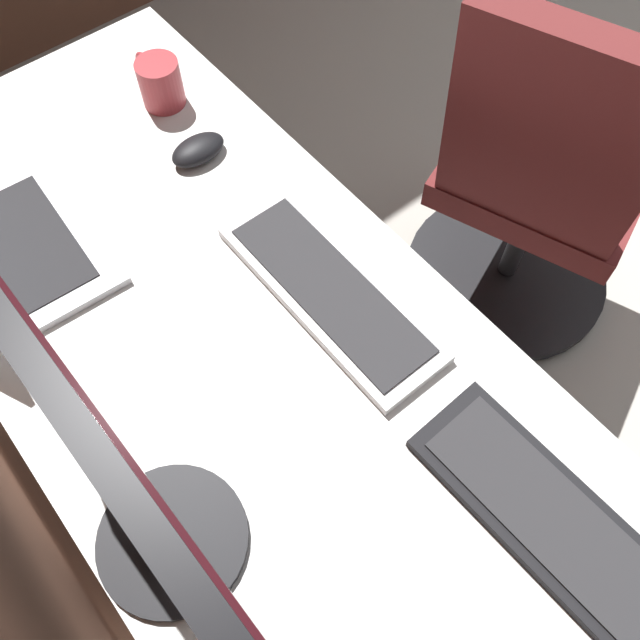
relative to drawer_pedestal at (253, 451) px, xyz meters
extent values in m
cube|color=white|center=(-0.12, -0.03, 0.37)|extent=(1.85, 0.67, 0.03)
cylinder|color=silver|center=(0.75, -0.30, 0.00)|extent=(0.05, 0.05, 0.70)
cube|color=white|center=(0.00, 0.00, 0.00)|extent=(0.40, 0.50, 0.69)
cube|color=silver|center=(0.00, -0.25, 0.00)|extent=(0.37, 0.01, 0.61)
cylinder|color=black|center=(-0.16, 0.21, 0.39)|extent=(0.20, 0.20, 0.01)
cylinder|color=black|center=(-0.16, 0.21, 0.44)|extent=(0.04, 0.04, 0.10)
cube|color=black|center=(-0.16, 0.21, 0.64)|extent=(0.52, 0.04, 0.29)
cube|color=#330F14|center=(-0.16, 0.19, 0.64)|extent=(0.47, 0.02, 0.25)
cube|color=silver|center=(0.39, 0.13, 0.39)|extent=(0.33, 0.22, 0.01)
cube|color=#262628|center=(0.39, 0.13, 0.40)|extent=(0.27, 0.15, 0.00)
cube|color=silver|center=(0.00, -0.20, 0.39)|extent=(0.42, 0.14, 0.02)
cube|color=#2D2D30|center=(0.00, -0.20, 0.40)|extent=(0.38, 0.11, 0.00)
cube|color=black|center=(-0.46, -0.20, 0.39)|extent=(0.42, 0.15, 0.02)
cube|color=#2D2D30|center=(-0.46, -0.20, 0.40)|extent=(0.38, 0.12, 0.00)
ellipsoid|color=black|center=(0.38, -0.20, 0.40)|extent=(0.06, 0.10, 0.03)
cylinder|color=#A53338|center=(0.54, -0.23, 0.43)|extent=(0.08, 0.08, 0.09)
torus|color=#A53338|center=(0.59, -0.23, 0.43)|extent=(0.06, 0.01, 0.06)
cube|color=maroon|center=(0.07, -0.92, 0.11)|extent=(0.56, 0.55, 0.07)
cube|color=maroon|center=(0.00, -0.72, 0.40)|extent=(0.42, 0.26, 0.50)
cylinder|color=black|center=(0.07, -0.92, -0.10)|extent=(0.05, 0.05, 0.37)
cylinder|color=black|center=(0.07, -0.92, -0.31)|extent=(0.56, 0.56, 0.03)
camera|label=1|loc=(-0.43, 0.18, 1.31)|focal=38.20mm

